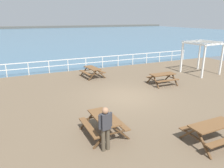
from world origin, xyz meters
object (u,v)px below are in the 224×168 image
at_px(picnic_table_near_right, 103,121).
at_px(picnic_table_far_left, 92,70).
at_px(visitor, 105,126).
at_px(lattice_pergola, 202,50).
at_px(picnic_table_near_left, 163,76).
at_px(picnic_table_mid_centre, 212,129).

height_order(picnic_table_near_right, picnic_table_far_left, same).
relative_size(picnic_table_far_left, visitor, 1.19).
distance_m(visitor, lattice_pergola, 13.48).
bearing_deg(lattice_pergola, picnic_table_near_left, -170.23).
height_order(picnic_table_near_right, picnic_table_mid_centre, same).
xyz_separation_m(picnic_table_near_right, picnic_table_mid_centre, (3.44, -2.26, 0.00)).
height_order(picnic_table_near_left, picnic_table_near_right, same).
bearing_deg(picnic_table_near_left, picnic_table_near_right, -142.66).
xyz_separation_m(picnic_table_mid_centre, picnic_table_far_left, (-0.97, 10.66, 0.00)).
relative_size(picnic_table_near_right, lattice_pergola, 0.67).
distance_m(picnic_table_near_right, visitor, 1.17).
xyz_separation_m(picnic_table_near_left, picnic_table_far_left, (-3.88, 3.87, 0.00)).
distance_m(picnic_table_far_left, lattice_pergola, 9.24).
height_order(visitor, lattice_pergola, lattice_pergola).
bearing_deg(picnic_table_mid_centre, picnic_table_far_left, 94.70).
bearing_deg(visitor, picnic_table_near_left, 123.94).
bearing_deg(picnic_table_near_right, picnic_table_near_left, -56.24).
relative_size(picnic_table_near_right, picnic_table_mid_centre, 1.02).
distance_m(picnic_table_mid_centre, lattice_pergola, 11.27).
xyz_separation_m(picnic_table_near_left, picnic_table_mid_centre, (-2.92, -6.79, 0.00)).
relative_size(picnic_table_mid_centre, picnic_table_far_left, 0.92).
xyz_separation_m(picnic_table_far_left, visitor, (-2.82, -9.46, 0.36)).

